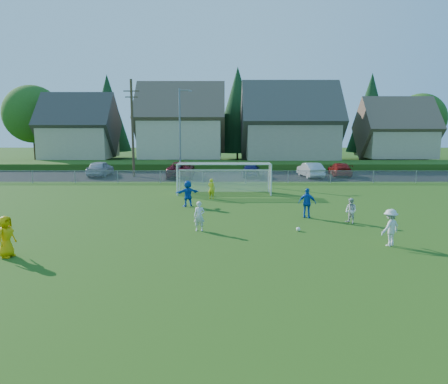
{
  "coord_description": "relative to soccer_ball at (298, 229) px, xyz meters",
  "views": [
    {
      "loc": [
        0.03,
        -18.57,
        5.66
      ],
      "look_at": [
        0.0,
        8.0,
        1.4
      ],
      "focal_mm": 35.0,
      "sensor_mm": 36.0,
      "label": 1
    }
  ],
  "objects": [
    {
      "name": "soccer_ball",
      "position": [
        0.0,
        0.0,
        0.0
      ],
      "size": [
        0.22,
        0.22,
        0.22
      ],
      "primitive_type": "sphere",
      "color": "white",
      "rests_on": "ground"
    },
    {
      "name": "car_e",
      "position": [
        -1.08,
        23.18,
        0.62
      ],
      "size": [
        2.2,
        4.43,
        1.45
      ],
      "primitive_type": "imported",
      "rotation": [
        0.0,
        0.0,
        3.03
      ],
      "color": "#15184C",
      "rests_on": "ground"
    },
    {
      "name": "car_c",
      "position": [
        -8.43,
        22.96,
        0.69
      ],
      "size": [
        2.78,
        5.81,
        1.6
      ],
      "primitive_type": "imported",
      "rotation": [
        0.0,
        0.0,
        3.16
      ],
      "color": "#5A0A15",
      "rests_on": "ground"
    },
    {
      "name": "streetlight",
      "position": [
        -8.35,
        22.27,
        4.73
      ],
      "size": [
        1.38,
        0.18,
        9.0
      ],
      "color": "slate",
      "rests_on": "ground"
    },
    {
      "name": "chainlink_fence",
      "position": [
        -3.91,
        18.27,
        0.52
      ],
      "size": [
        52.06,
        0.06,
        1.2
      ],
      "color": "gray",
      "rests_on": "ground"
    },
    {
      "name": "player_white_c",
      "position": [
        3.76,
        -2.72,
        0.75
      ],
      "size": [
        1.28,
        1.16,
        1.73
      ],
      "primitive_type": "imported",
      "rotation": [
        0.0,
        0.0,
        3.74
      ],
      "color": "silver",
      "rests_on": "ground"
    },
    {
      "name": "goalkeeper",
      "position": [
        -4.84,
        9.77,
        0.65
      ],
      "size": [
        0.66,
        0.56,
        1.53
      ],
      "primitive_type": "imported",
      "rotation": [
        0.0,
        0.0,
        2.72
      ],
      "color": "yellow",
      "rests_on": "ground"
    },
    {
      "name": "player_white_a",
      "position": [
        -5.2,
        0.09,
        0.67
      ],
      "size": [
        0.59,
        0.4,
        1.56
      ],
      "primitive_type": "imported",
      "rotation": [
        0.0,
        0.0,
        -0.05
      ],
      "color": "silver",
      "rests_on": "ground"
    },
    {
      "name": "player_white_b",
      "position": [
        3.26,
        1.82,
        0.61
      ],
      "size": [
        0.82,
        0.88,
        1.43
      ],
      "primitive_type": "imported",
      "rotation": [
        0.0,
        0.0,
        -1.03
      ],
      "color": "silver",
      "rests_on": "ground"
    },
    {
      "name": "car_f",
      "position": [
        5.06,
        22.77,
        0.65
      ],
      "size": [
        2.21,
        4.77,
        1.51
      ],
      "primitive_type": "imported",
      "rotation": [
        0.0,
        0.0,
        3.28
      ],
      "color": "silver",
      "rests_on": "ground"
    },
    {
      "name": "grass_embankment",
      "position": [
        -3.91,
        31.27,
        0.29
      ],
      "size": [
        70.0,
        6.0,
        0.8
      ],
      "primitive_type": "cube",
      "color": "#1E420F",
      "rests_on": "ground"
    },
    {
      "name": "utility_pole",
      "position": [
        -13.41,
        23.27,
        5.04
      ],
      "size": [
        1.6,
        0.26,
        10.0
      ],
      "color": "#473321",
      "rests_on": "ground"
    },
    {
      "name": "asphalt_lot",
      "position": [
        -3.91,
        23.77,
        -0.1
      ],
      "size": [
        60.0,
        60.0,
        0.0
      ],
      "primitive_type": "plane",
      "color": "black",
      "rests_on": "ground"
    },
    {
      "name": "ground",
      "position": [
        -3.91,
        -3.73,
        -0.11
      ],
      "size": [
        160.0,
        160.0,
        0.0
      ],
      "primitive_type": "plane",
      "color": "#193D0C",
      "rests_on": "ground"
    },
    {
      "name": "soccer_goal",
      "position": [
        -3.91,
        12.32,
        1.52
      ],
      "size": [
        7.42,
        1.9,
        2.5
      ],
      "color": "white",
      "rests_on": "ground"
    },
    {
      "name": "player_blue_a",
      "position": [
        1.07,
        3.29,
        0.78
      ],
      "size": [
        1.12,
        0.7,
        1.79
      ],
      "primitive_type": "imported",
      "rotation": [
        0.0,
        0.0,
        2.87
      ],
      "color": "#1351B6",
      "rests_on": "ground"
    },
    {
      "name": "tree_row",
      "position": [
        -2.86,
        45.01,
        6.8
      ],
      "size": [
        65.98,
        12.36,
        13.8
      ],
      "color": "#382616",
      "rests_on": "ground"
    },
    {
      "name": "car_a",
      "position": [
        -17.08,
        23.78,
        0.7
      ],
      "size": [
        2.03,
        4.81,
        1.62
      ],
      "primitive_type": "imported",
      "rotation": [
        0.0,
        0.0,
        3.12
      ],
      "color": "#ADAEB5",
      "rests_on": "ground"
    },
    {
      "name": "referee",
      "position": [
        -13.09,
        -4.44,
        0.78
      ],
      "size": [
        0.77,
        0.99,
        1.78
      ],
      "primitive_type": "imported",
      "rotation": [
        0.0,
        0.0,
        1.31
      ],
      "color": "#ECA904",
      "rests_on": "ground"
    },
    {
      "name": "car_g",
      "position": [
        8.43,
        23.98,
        0.58
      ],
      "size": [
        2.19,
        4.86,
        1.38
      ],
      "primitive_type": "imported",
      "rotation": [
        0.0,
        0.0,
        3.09
      ],
      "color": "maroon",
      "rests_on": "ground"
    },
    {
      "name": "player_blue_b",
      "position": [
        -6.37,
        6.86,
        0.77
      ],
      "size": [
        1.71,
        1.15,
        1.77
      ],
      "primitive_type": "imported",
      "rotation": [
        0.0,
        0.0,
        3.56
      ],
      "color": "#1351B6",
      "rests_on": "ground"
    },
    {
      "name": "houses_row",
      "position": [
        -1.93,
        38.74,
        7.22
      ],
      "size": [
        53.9,
        11.45,
        13.27
      ],
      "color": "tan",
      "rests_on": "ground"
    }
  ]
}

